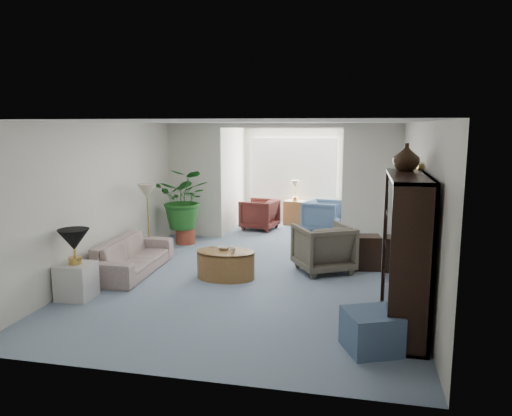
% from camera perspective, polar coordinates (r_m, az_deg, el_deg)
% --- Properties ---
extents(floor, '(6.00, 6.00, 0.00)m').
position_cam_1_polar(floor, '(7.75, -0.95, -8.77)').
color(floor, gray).
rests_on(floor, ground).
extents(sunroom_floor, '(2.60, 2.60, 0.00)m').
position_cam_1_polar(sunroom_floor, '(11.64, 3.66, -2.55)').
color(sunroom_floor, gray).
rests_on(sunroom_floor, ground).
extents(back_pier_left, '(1.20, 0.12, 2.50)m').
position_cam_1_polar(back_pier_left, '(10.84, -7.16, 3.19)').
color(back_pier_left, silver).
rests_on(back_pier_left, ground).
extents(back_pier_right, '(1.20, 0.12, 2.50)m').
position_cam_1_polar(back_pier_right, '(10.23, 13.38, 2.63)').
color(back_pier_right, silver).
rests_on(back_pier_right, ground).
extents(back_header, '(2.60, 0.12, 0.10)m').
position_cam_1_polar(back_header, '(10.30, 2.87, 9.61)').
color(back_header, silver).
rests_on(back_header, back_pier_left).
extents(window_pane, '(2.20, 0.02, 1.50)m').
position_cam_1_polar(window_pane, '(12.50, 4.47, 4.76)').
color(window_pane, white).
extents(window_blinds, '(2.20, 0.02, 1.50)m').
position_cam_1_polar(window_blinds, '(12.47, 4.45, 4.75)').
color(window_blinds, white).
extents(framed_picture, '(0.04, 0.50, 0.40)m').
position_cam_1_polar(framed_picture, '(7.14, 18.44, 3.14)').
color(framed_picture, '#B3A78F').
extents(sofa, '(0.84, 1.97, 0.57)m').
position_cam_1_polar(sofa, '(8.49, -14.24, -5.43)').
color(sofa, '#B6AD9A').
rests_on(sofa, ground).
extents(end_table, '(0.48, 0.48, 0.51)m').
position_cam_1_polar(end_table, '(7.47, -20.26, -8.02)').
color(end_table, beige).
rests_on(end_table, ground).
extents(table_lamp, '(0.44, 0.44, 0.30)m').
position_cam_1_polar(table_lamp, '(7.32, -20.53, -3.49)').
color(table_lamp, black).
rests_on(table_lamp, end_table).
extents(floor_lamp, '(0.36, 0.36, 0.28)m').
position_cam_1_polar(floor_lamp, '(9.18, -12.62, 1.89)').
color(floor_lamp, beige).
rests_on(floor_lamp, ground).
extents(coffee_table, '(1.14, 1.14, 0.45)m').
position_cam_1_polar(coffee_table, '(7.95, -3.57, -6.61)').
color(coffee_table, olive).
rests_on(coffee_table, ground).
extents(coffee_bowl, '(0.25, 0.25, 0.05)m').
position_cam_1_polar(coffee_bowl, '(7.99, -3.74, -4.67)').
color(coffee_bowl, beige).
rests_on(coffee_bowl, coffee_table).
extents(coffee_cup, '(0.11, 0.11, 0.09)m').
position_cam_1_polar(coffee_cup, '(7.75, -2.72, -4.98)').
color(coffee_cup, beige).
rests_on(coffee_cup, coffee_table).
extents(wingback_chair, '(1.19, 1.20, 0.81)m').
position_cam_1_polar(wingback_chair, '(8.34, 7.88, -4.64)').
color(wingback_chair, '#655F50').
rests_on(wingback_chair, ground).
extents(side_table_dark, '(0.54, 0.46, 0.58)m').
position_cam_1_polar(side_table_dark, '(8.64, 12.66, -5.06)').
color(side_table_dark, black).
rests_on(side_table_dark, ground).
extents(entertainment_cabinet, '(0.45, 1.69, 1.88)m').
position_cam_1_polar(entertainment_cabinet, '(6.13, 17.04, -5.03)').
color(entertainment_cabinet, black).
rests_on(entertainment_cabinet, ground).
extents(cabinet_urn, '(0.33, 0.33, 0.35)m').
position_cam_1_polar(cabinet_urn, '(6.45, 17.16, 5.70)').
color(cabinet_urn, black).
rests_on(cabinet_urn, entertainment_cabinet).
extents(ottoman, '(0.72, 0.72, 0.44)m').
position_cam_1_polar(ottoman, '(5.64, 13.33, -13.83)').
color(ottoman, slate).
rests_on(ottoman, ground).
extents(plant_pot, '(0.40, 0.40, 0.32)m').
position_cam_1_polar(plant_pot, '(10.35, -8.25, -3.25)').
color(plant_pot, brown).
rests_on(plant_pot, ground).
extents(house_plant, '(1.13, 0.98, 1.26)m').
position_cam_1_polar(house_plant, '(10.21, -8.35, 1.08)').
color(house_plant, '#226322').
rests_on(house_plant, plant_pot).
extents(sunroom_chair_blue, '(0.96, 0.94, 0.75)m').
position_cam_1_polar(sunroom_chair_blue, '(11.41, 7.80, -0.95)').
color(sunroom_chair_blue, slate).
rests_on(sunroom_chair_blue, ground).
extents(sunroom_chair_maroon, '(0.93, 0.91, 0.72)m').
position_cam_1_polar(sunroom_chair_maroon, '(11.62, 0.41, -0.74)').
color(sunroom_chair_maroon, maroon).
rests_on(sunroom_chair_maroon, ground).
extents(sunroom_table, '(0.56, 0.47, 0.60)m').
position_cam_1_polar(sunroom_table, '(12.23, 4.57, -0.53)').
color(sunroom_table, olive).
rests_on(sunroom_table, ground).
extents(shelf_clutter, '(0.30, 0.58, 1.06)m').
position_cam_1_polar(shelf_clutter, '(5.80, 16.85, -4.29)').
color(shelf_clutter, black).
rests_on(shelf_clutter, entertainment_cabinet).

